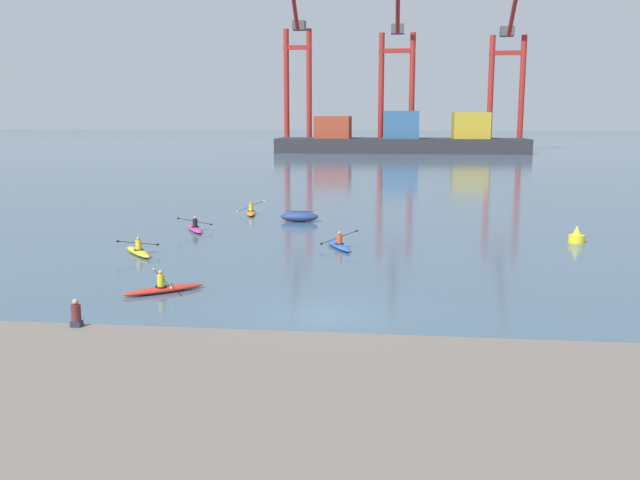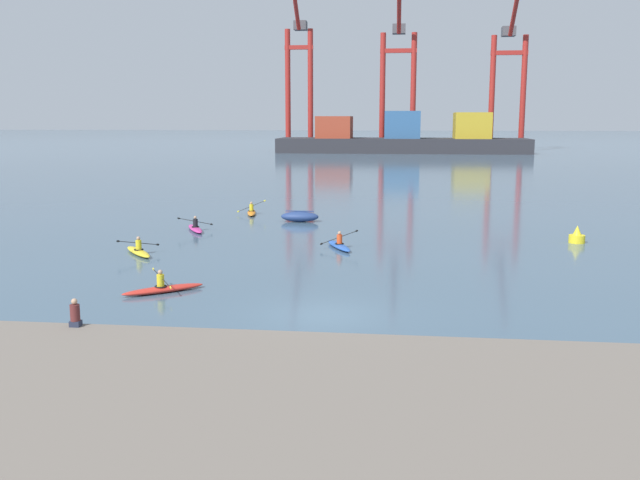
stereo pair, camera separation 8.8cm
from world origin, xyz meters
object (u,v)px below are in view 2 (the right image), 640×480
object	(u,v)px
gantry_crane_west	(299,67)
kayak_magenta	(195,228)
capsized_dinghy	(300,217)
seated_onlooker	(75,314)
channel_buoy	(577,237)
kayak_orange	(252,212)
container_barge	(403,139)
gantry_crane_west_mid	(398,70)
kayak_yellow	(138,251)
kayak_red	(163,288)
kayak_blue	(339,245)
gantry_crane_east_mid	(509,71)

from	to	relation	value
gantry_crane_west	kayak_magenta	world-z (taller)	gantry_crane_west
capsized_dinghy	seated_onlooker	bearing A→B (deg)	-96.65
channel_buoy	kayak_orange	bearing A→B (deg)	155.36
container_barge	gantry_crane_west_mid	distance (m)	16.02
container_barge	kayak_yellow	size ratio (longest dim) A/B	16.86
gantry_crane_west_mid	seated_onlooker	distance (m)	134.95
container_barge	capsized_dinghy	size ratio (longest dim) A/B	19.77
kayak_magenta	kayak_orange	bearing A→B (deg)	76.70
kayak_orange	gantry_crane_west	bearing A→B (deg)	96.55
kayak_orange	kayak_yellow	bearing A→B (deg)	-99.25
container_barge	kayak_red	xyz separation A→B (m)	(-9.70, -119.98, -2.67)
kayak_orange	kayak_magenta	size ratio (longest dim) A/B	1.05
gantry_crane_west_mid	kayak_blue	distance (m)	117.71
seated_onlooker	gantry_crane_west_mid	bearing A→B (deg)	86.24
gantry_crane_west_mid	channel_buoy	world-z (taller)	gantry_crane_west_mid
kayak_magenta	gantry_crane_west_mid	bearing A→B (deg)	84.06
seated_onlooker	capsized_dinghy	bearing A→B (deg)	83.35
capsized_dinghy	kayak_blue	distance (m)	10.18
kayak_red	seated_onlooker	distance (m)	6.71
gantry_crane_west_mid	kayak_red	distance (m)	128.44
gantry_crane_east_mid	seated_onlooker	size ratio (longest dim) A/B	39.49
channel_buoy	kayak_magenta	size ratio (longest dim) A/B	0.30
kayak_blue	kayak_magenta	distance (m)	10.70
kayak_red	seated_onlooker	bearing A→B (deg)	-94.03
kayak_magenta	container_barge	bearing A→B (deg)	82.90
container_barge	gantry_crane_west_mid	world-z (taller)	gantry_crane_west_mid
kayak_magenta	seated_onlooker	xyz separation A→B (m)	(2.84, -22.12, 0.80)
container_barge	kayak_yellow	xyz separation A→B (m)	(-13.70, -112.34, -2.67)
gantry_crane_east_mid	container_barge	bearing A→B (deg)	-159.88
capsized_dinghy	kayak_magenta	bearing A→B (deg)	-142.03
capsized_dinghy	kayak_magenta	size ratio (longest dim) A/B	0.79
kayak_blue	kayak_yellow	size ratio (longest dim) A/B	1.10
container_barge	gantry_crane_west	world-z (taller)	gantry_crane_west
kayak_orange	gantry_crane_east_mid	bearing A→B (deg)	72.47
gantry_crane_west	channel_buoy	distance (m)	122.52
gantry_crane_west_mid	kayak_magenta	world-z (taller)	gantry_crane_west_mid
capsized_dinghy	kayak_yellow	xyz separation A→B (m)	(-6.66, -12.48, -0.18)
container_barge	kayak_yellow	world-z (taller)	container_barge
gantry_crane_east_mid	kayak_orange	bearing A→B (deg)	-107.53
kayak_blue	kayak_magenta	bearing A→B (deg)	152.88
kayak_blue	seated_onlooker	xyz separation A→B (m)	(-6.68, -17.24, 0.80)
gantry_crane_west	gantry_crane_west_mid	world-z (taller)	gantry_crane_west
kayak_orange	kayak_yellow	xyz separation A→B (m)	(-2.57, -15.78, -0.00)
container_barge	kayak_yellow	distance (m)	113.20
kayak_red	kayak_magenta	size ratio (longest dim) A/B	0.92
channel_buoy	kayak_orange	distance (m)	23.03
gantry_crane_west_mid	kayak_blue	bearing A→B (deg)	-91.03
channel_buoy	container_barge	bearing A→B (deg)	95.27
gantry_crane_east_mid	gantry_crane_west_mid	bearing A→B (deg)	-177.64
gantry_crane_west	kayak_red	distance (m)	132.34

